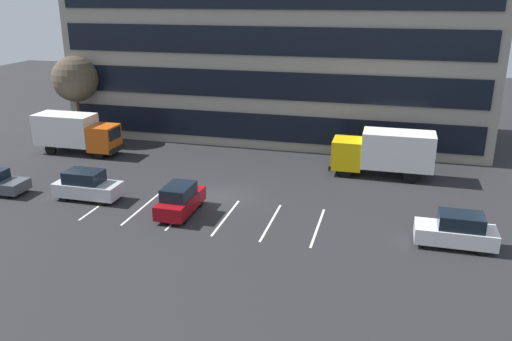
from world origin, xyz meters
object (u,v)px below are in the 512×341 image
box_truck_orange (76,132)px  bare_tree (75,79)px  suv_white (457,231)px  box_truck_yellow (385,151)px  suv_maroon (180,200)px  suv_silver (87,186)px

box_truck_orange → bare_tree: bare_tree is taller
suv_white → bare_tree: bare_tree is taller
suv_white → bare_tree: size_ratio=0.55×
box_truck_yellow → suv_maroon: 15.69m
suv_silver → suv_white: size_ratio=1.03×
suv_maroon → suv_white: bearing=-1.1°
suv_silver → bare_tree: size_ratio=0.57×
suv_silver → bare_tree: 16.28m
box_truck_yellow → suv_silver: bearing=-152.8°
suv_maroon → bare_tree: 21.18m
box_truck_yellow → suv_white: 11.41m
box_truck_yellow → bare_tree: (-27.35, 3.37, 3.65)m
suv_maroon → suv_silver: (-6.83, 0.67, 0.02)m
bare_tree → suv_white: bearing=-23.9°
box_truck_yellow → box_truck_orange: bearing=-178.6°
box_truck_orange → suv_maroon: (13.36, -9.65, -0.95)m
box_truck_orange → suv_white: box_truck_orange is taller
suv_white → suv_silver: bearing=177.5°
suv_maroon → suv_white: suv_maroon is taller
box_truck_yellow → suv_maroon: size_ratio=1.75×
suv_maroon → bare_tree: size_ratio=0.55×
box_truck_orange → suv_white: (29.33, -9.97, -0.95)m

